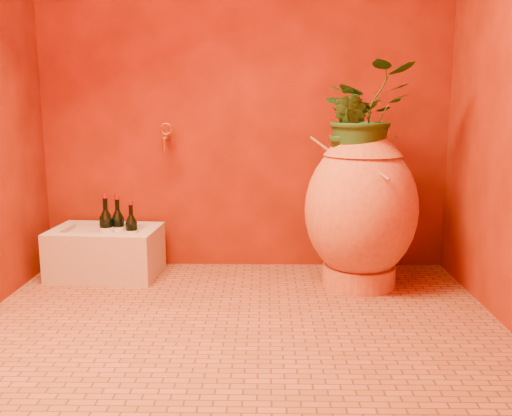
{
  "coord_description": "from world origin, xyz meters",
  "views": [
    {
      "loc": [
        0.13,
        -2.53,
        1.04
      ],
      "look_at": [
        0.08,
        0.35,
        0.49
      ],
      "focal_mm": 40.0,
      "sensor_mm": 36.0,
      "label": 1
    }
  ],
  "objects_px": {
    "wine_bottle_c": "(106,230)",
    "wall_tap": "(166,136)",
    "wine_bottle_b": "(118,229)",
    "amphora": "(361,209)",
    "wine_bottle_a": "(132,232)",
    "stone_basin": "(106,253)"
  },
  "relations": [
    {
      "from": "stone_basin",
      "to": "wine_bottle_c",
      "type": "height_order",
      "value": "wine_bottle_c"
    },
    {
      "from": "wine_bottle_b",
      "to": "wall_tap",
      "type": "distance_m",
      "value": 0.63
    },
    {
      "from": "wine_bottle_a",
      "to": "wine_bottle_c",
      "type": "xyz_separation_m",
      "value": [
        -0.15,
        0.01,
        0.01
      ]
    },
    {
      "from": "stone_basin",
      "to": "wine_bottle_c",
      "type": "distance_m",
      "value": 0.14
    },
    {
      "from": "stone_basin",
      "to": "wine_bottle_a",
      "type": "distance_m",
      "value": 0.2
    },
    {
      "from": "stone_basin",
      "to": "wine_bottle_b",
      "type": "distance_m",
      "value": 0.16
    },
    {
      "from": "amphora",
      "to": "wall_tap",
      "type": "distance_m",
      "value": 1.24
    },
    {
      "from": "amphora",
      "to": "wine_bottle_c",
      "type": "xyz_separation_m",
      "value": [
        -1.48,
        0.17,
        -0.17
      ]
    },
    {
      "from": "wine_bottle_a",
      "to": "amphora",
      "type": "bearing_deg",
      "value": -7.24
    },
    {
      "from": "wine_bottle_b",
      "to": "wine_bottle_c",
      "type": "height_order",
      "value": "wine_bottle_c"
    },
    {
      "from": "wine_bottle_c",
      "to": "amphora",
      "type": "bearing_deg",
      "value": -6.71
    },
    {
      "from": "wine_bottle_a",
      "to": "stone_basin",
      "type": "bearing_deg",
      "value": -176.96
    },
    {
      "from": "stone_basin",
      "to": "wall_tap",
      "type": "xyz_separation_m",
      "value": [
        0.35,
        0.16,
        0.69
      ]
    },
    {
      "from": "wine_bottle_b",
      "to": "amphora",
      "type": "bearing_deg",
      "value": -8.99
    },
    {
      "from": "wall_tap",
      "to": "wine_bottle_c",
      "type": "bearing_deg",
      "value": -157.03
    },
    {
      "from": "amphora",
      "to": "wall_tap",
      "type": "xyz_separation_m",
      "value": [
        -1.13,
        0.32,
        0.38
      ]
    },
    {
      "from": "wine_bottle_c",
      "to": "wall_tap",
      "type": "bearing_deg",
      "value": 22.97
    },
    {
      "from": "amphora",
      "to": "wall_tap",
      "type": "relative_size",
      "value": 5.09
    },
    {
      "from": "amphora",
      "to": "wine_bottle_c",
      "type": "relative_size",
      "value": 2.66
    },
    {
      "from": "amphora",
      "to": "stone_basin",
      "type": "height_order",
      "value": "amphora"
    },
    {
      "from": "stone_basin",
      "to": "amphora",
      "type": "bearing_deg",
      "value": -6.16
    },
    {
      "from": "stone_basin",
      "to": "wine_bottle_a",
      "type": "height_order",
      "value": "wine_bottle_a"
    }
  ]
}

